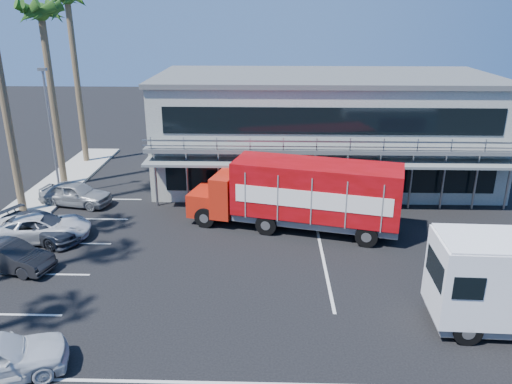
{
  "coord_description": "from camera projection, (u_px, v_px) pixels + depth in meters",
  "views": [
    {
      "loc": [
        -0.63,
        -18.92,
        11.28
      ],
      "look_at": [
        -1.34,
        5.7,
        2.3
      ],
      "focal_mm": 35.0,
      "sensor_mm": 36.0,
      "label": 1
    }
  ],
  "objects": [
    {
      "name": "light_pole_far",
      "position": [
        51.0,
        127.0,
        30.79
      ],
      "size": [
        0.5,
        0.25,
        8.09
      ],
      "color": "gray",
      "rests_on": "ground"
    },
    {
      "name": "parked_car_c",
      "position": [
        40.0,
        227.0,
        25.85
      ],
      "size": [
        5.4,
        3.38,
        1.39
      ],
      "primitive_type": "imported",
      "rotation": [
        0.0,
        0.0,
        1.8
      ],
      "color": "silver",
      "rests_on": "ground"
    },
    {
      "name": "red_truck",
      "position": [
        301.0,
        193.0,
        26.63
      ],
      "size": [
        11.65,
        5.35,
        3.82
      ],
      "rotation": [
        0.0,
        0.0,
        -0.25
      ],
      "color": "#B31E0E",
      "rests_on": "ground"
    },
    {
      "name": "building",
      "position": [
        323.0,
        128.0,
        34.31
      ],
      "size": [
        22.4,
        12.0,
        7.3
      ],
      "color": "gray",
      "rests_on": "ground"
    },
    {
      "name": "parked_car_e",
      "position": [
        76.0,
        194.0,
        30.5
      ],
      "size": [
        4.64,
        2.6,
        1.49
      ],
      "primitive_type": "imported",
      "rotation": [
        0.0,
        0.0,
        1.37
      ],
      "color": "gray",
      "rests_on": "ground"
    },
    {
      "name": "curb_strip",
      "position": [
        10.0,
        225.0,
        27.63
      ],
      "size": [
        3.0,
        32.0,
        0.16
      ],
      "primitive_type": "cube",
      "color": "#A5A399",
      "rests_on": "ground"
    },
    {
      "name": "parked_car_b",
      "position": [
        10.0,
        257.0,
        22.85
      ],
      "size": [
        4.27,
        2.38,
        1.33
      ],
      "primitive_type": "imported",
      "rotation": [
        0.0,
        0.0,
        1.32
      ],
      "color": "black",
      "rests_on": "ground"
    },
    {
      "name": "palm_f",
      "position": [
        68.0,
        8.0,
        35.47
      ],
      "size": [
        2.8,
        2.8,
        13.25
      ],
      "color": "brown",
      "rests_on": "ground"
    },
    {
      "name": "parked_car_d",
      "position": [
        41.0,
        227.0,
        25.95
      ],
      "size": [
        5.11,
        3.71,
        1.37
      ],
      "primitive_type": "imported",
      "rotation": [
        0.0,
        0.0,
        1.14
      ],
      "color": "#2A2F38",
      "rests_on": "ground"
    },
    {
      "name": "palm_e",
      "position": [
        42.0,
        23.0,
        30.6
      ],
      "size": [
        2.8,
        2.8,
        12.25
      ],
      "color": "brown",
      "rests_on": "ground"
    },
    {
      "name": "ground",
      "position": [
        283.0,
        287.0,
        21.62
      ],
      "size": [
        120.0,
        120.0,
        0.0
      ],
      "primitive_type": "plane",
      "color": "black",
      "rests_on": "ground"
    }
  ]
}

